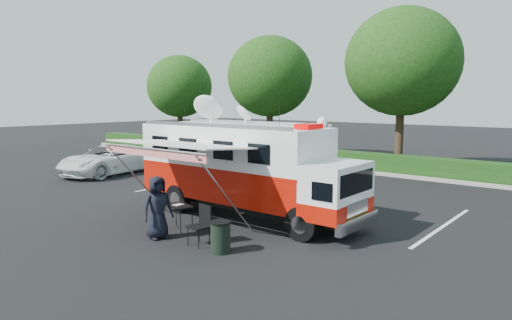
{
  "coord_description": "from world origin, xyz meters",
  "views": [
    {
      "loc": [
        9.71,
        -11.41,
        3.95
      ],
      "look_at": [
        0.0,
        0.5,
        1.9
      ],
      "focal_mm": 32.0,
      "sensor_mm": 36.0,
      "label": 1
    }
  ],
  "objects_px": {
    "folding_table": "(178,207)",
    "trash_bin": "(220,237)",
    "white_suv": "(110,174)",
    "command_truck": "(245,168)"
  },
  "relations": [
    {
      "from": "command_truck",
      "to": "folding_table",
      "type": "xyz_separation_m",
      "value": [
        -0.61,
        -2.42,
        -0.97
      ]
    },
    {
      "from": "folding_table",
      "to": "trash_bin",
      "type": "xyz_separation_m",
      "value": [
        2.46,
        -0.72,
        -0.29
      ]
    },
    {
      "from": "white_suv",
      "to": "trash_bin",
      "type": "xyz_separation_m",
      "value": [
        13.29,
        -5.4,
        0.42
      ]
    },
    {
      "from": "folding_table",
      "to": "trash_bin",
      "type": "distance_m",
      "value": 2.58
    },
    {
      "from": "command_truck",
      "to": "folding_table",
      "type": "distance_m",
      "value": 2.68
    },
    {
      "from": "folding_table",
      "to": "trash_bin",
      "type": "bearing_deg",
      "value": -16.24
    },
    {
      "from": "folding_table",
      "to": "trash_bin",
      "type": "relative_size",
      "value": 1.25
    },
    {
      "from": "command_truck",
      "to": "white_suv",
      "type": "distance_m",
      "value": 11.78
    },
    {
      "from": "command_truck",
      "to": "white_suv",
      "type": "relative_size",
      "value": 1.47
    },
    {
      "from": "white_suv",
      "to": "command_truck",
      "type": "bearing_deg",
      "value": -19.3
    }
  ]
}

